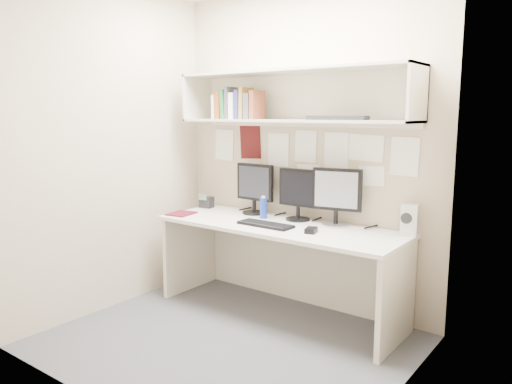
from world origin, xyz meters
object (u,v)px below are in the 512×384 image
Objects in this scene: desk_phone at (206,202)px; maroon_notebook at (181,214)px; monitor_center at (299,192)px; keyboard at (265,225)px; desk at (279,269)px; speaker at (409,220)px; monitor_left at (255,186)px; monitor_right at (337,194)px.

maroon_notebook is at bearing -92.35° from desk_phone.
monitor_center is 0.98m from desk_phone.
maroon_notebook is (-0.84, -0.07, -0.00)m from keyboard.
speaker is (0.94, 0.24, 0.48)m from desk.
keyboard is at bearing -174.45° from speaker.
monitor_right is at bearing 1.79° from monitor_left.
desk is at bearing 179.97° from speaker.
desk is 0.40m from keyboard.
maroon_notebook is at bearing -174.54° from keyboard.
monitor_center is 0.34m from monitor_right.
keyboard is 1.99× the size of speaker.
desk_phone is (-0.87, 0.29, 0.04)m from keyboard.
monitor_left reaches higher than desk.
desk_phone is at bearing 169.58° from desk.
maroon_notebook is (-0.89, -0.19, 0.37)m from desk.
desk_phone is at bearing -172.78° from monitor_left.
monitor_right is (0.38, 0.22, 0.61)m from desk.
desk_phone reaches higher than desk.
keyboard is (-0.05, -0.12, 0.37)m from desk.
monitor_right is at bearing 30.06° from desk.
desk_phone reaches higher than keyboard.
monitor_right is 1.99× the size of speaker.
desk_phone is at bearing 162.53° from keyboard.
monitor_left reaches higher than desk_phone.
monitor_center is at bearing -4.81° from desk_phone.
monitor_center is 1.86× the size of speaker.
monitor_left reaches higher than maroon_notebook.
monitor_left is 0.54m from keyboard.
monitor_left reaches higher than speaker.
monitor_left is at bearing 137.26° from keyboard.
speaker reaches higher than maroon_notebook.
speaker is 1.87m from desk_phone.
monitor_right is 3.33× the size of desk_phone.
monitor_right reaches higher than monitor_center.
speaker is 1.68× the size of desk_phone.
monitor_left is 0.97× the size of monitor_right.
maroon_notebook reaches higher than desk.
monitor_left is 0.44m from monitor_center.
monitor_center reaches higher than desk_phone.
speaker reaches higher than desk.
keyboard is 3.34× the size of desk_phone.
desk_phone is (-0.92, 0.17, 0.42)m from desk.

